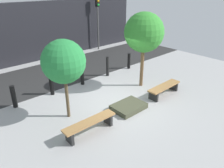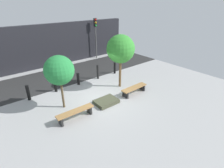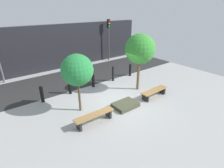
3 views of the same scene
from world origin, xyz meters
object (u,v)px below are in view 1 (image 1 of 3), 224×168
(planter_bed, at_px, (129,107))
(bollard_center, at_px, (82,76))
(tree_behind_left_bench, at_px, (64,62))
(bollard_right, at_px, (108,66))
(bench_left, at_px, (90,124))
(bench_right, at_px, (164,88))
(bollard_far_left, at_px, (14,97))
(tree_behind_right_bench, at_px, (144,33))
(bollard_far_right, at_px, (129,61))
(traffic_light_mid_west, at_px, (98,13))
(bollard_left, at_px, (51,84))

(planter_bed, bearing_deg, bollard_center, 90.00)
(tree_behind_left_bench, height_order, bollard_right, tree_behind_left_bench)
(bench_left, xyz_separation_m, bollard_center, (2.10, 3.46, 0.08))
(bench_right, relative_size, bollard_far_left, 2.00)
(tree_behind_right_bench, xyz_separation_m, bollard_far_right, (1.27, 2.08, -2.17))
(bollard_far_left, distance_m, bollard_right, 5.06)
(tree_behind_left_bench, xyz_separation_m, tree_behind_right_bench, (4.20, 0.00, 0.42))
(bench_left, bearing_deg, tree_behind_left_bench, 91.04)
(tree_behind_right_bench, bearing_deg, traffic_light_mid_west, 68.71)
(planter_bed, distance_m, tree_behind_left_bench, 3.20)
(tree_behind_left_bench, xyz_separation_m, bollard_far_right, (5.47, 2.08, -1.74))
(tree_behind_right_bench, relative_size, bollard_far_right, 3.80)
(tree_behind_right_bench, relative_size, bollard_left, 3.41)
(bollard_left, bearing_deg, bollard_far_right, 0.00)
(bench_left, xyz_separation_m, bollard_far_left, (-1.27, 3.46, 0.13))
(bench_right, relative_size, bollard_far_right, 2.04)
(tree_behind_right_bench, height_order, bollard_far_left, tree_behind_right_bench)
(bench_left, bearing_deg, planter_bed, 6.48)
(bench_left, relative_size, bollard_far_right, 2.10)
(tree_behind_left_bench, distance_m, bollard_center, 3.45)
(bollard_left, bearing_deg, tree_behind_left_bench, -101.22)
(bollard_center, distance_m, bollard_right, 1.69)
(bollard_right, distance_m, traffic_light_mid_west, 5.81)
(tree_behind_left_bench, bearing_deg, planter_bed, -29.29)
(bench_left, distance_m, planter_bed, 2.12)
(planter_bed, xyz_separation_m, tree_behind_left_bench, (-2.10, 1.18, 2.11))
(bollard_far_left, bearing_deg, planter_bed, -44.02)
(tree_behind_left_bench, height_order, bollard_left, tree_behind_left_bench)
(bollard_far_left, height_order, traffic_light_mid_west, traffic_light_mid_west)
(bollard_far_left, xyz_separation_m, bollard_right, (5.06, 0.00, 0.07))
(traffic_light_mid_west, bearing_deg, bench_left, -130.35)
(bollard_far_right, distance_m, traffic_light_mid_west, 5.18)
(tree_behind_left_bench, bearing_deg, traffic_light_mid_west, 44.23)
(bollard_right, height_order, bollard_far_right, bollard_right)
(bench_right, height_order, tree_behind_left_bench, tree_behind_left_bench)
(bollard_right, relative_size, traffic_light_mid_west, 0.28)
(bench_left, relative_size, bollard_far_left, 2.06)
(bench_left, bearing_deg, bollard_center, 59.79)
(bench_left, xyz_separation_m, bollard_far_right, (5.47, 3.46, 0.12))
(bollard_right, bearing_deg, bollard_center, 180.00)
(bench_right, xyz_separation_m, tree_behind_right_bench, (0.00, 1.38, 2.30))
(bollard_center, bearing_deg, bollard_right, 0.00)
(planter_bed, bearing_deg, traffic_light_mid_west, 59.00)
(traffic_light_mid_west, bearing_deg, planter_bed, -121.00)
(bollard_far_right, bearing_deg, planter_bed, -135.98)
(bollard_far_left, xyz_separation_m, bollard_far_right, (6.74, 0.00, -0.01))
(bench_left, bearing_deg, bollard_far_right, 33.34)
(tree_behind_right_bench, bearing_deg, bollard_center, 135.24)
(bollard_left, relative_size, bollard_far_right, 1.12)
(bollard_far_left, distance_m, bollard_center, 3.37)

